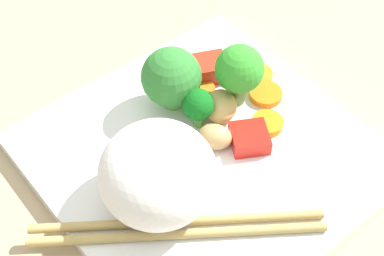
# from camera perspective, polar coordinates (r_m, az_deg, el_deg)

# --- Properties ---
(ground_plane) EXTENTS (1.10, 1.10, 0.02)m
(ground_plane) POSITION_cam_1_polar(r_m,az_deg,el_deg) (0.51, 1.16, -4.06)
(ground_plane) COLOR tan
(square_plate) EXTENTS (0.27, 0.27, 0.01)m
(square_plate) POSITION_cam_1_polar(r_m,az_deg,el_deg) (0.50, 1.19, -2.91)
(square_plate) COLOR white
(square_plate) RESTS_ON ground_plane
(rice_mound) EXTENTS (0.13, 0.13, 0.07)m
(rice_mound) POSITION_cam_1_polar(r_m,az_deg,el_deg) (0.44, -3.43, -4.53)
(rice_mound) COLOR white
(rice_mound) RESTS_ON square_plate
(broccoli_floret_0) EXTENTS (0.03, 0.03, 0.04)m
(broccoli_floret_0) POSITION_cam_1_polar(r_m,az_deg,el_deg) (0.49, 0.60, 2.24)
(broccoli_floret_0) COLOR #53993D
(broccoli_floret_0) RESTS_ON square_plate
(broccoli_floret_1) EXTENTS (0.05, 0.05, 0.06)m
(broccoli_floret_1) POSITION_cam_1_polar(r_m,az_deg,el_deg) (0.51, -2.07, 4.98)
(broccoli_floret_1) COLOR #55A042
(broccoli_floret_1) RESTS_ON square_plate
(broccoli_floret_2) EXTENTS (0.04, 0.04, 0.07)m
(broccoli_floret_2) POSITION_cam_1_polar(r_m,az_deg,el_deg) (0.50, 4.74, 5.72)
(broccoli_floret_2) COLOR #5F8F48
(broccoli_floret_2) RESTS_ON square_plate
(carrot_slice_0) EXTENTS (0.03, 0.03, 0.01)m
(carrot_slice_0) POSITION_cam_1_polar(r_m,az_deg,el_deg) (0.54, 7.34, 3.36)
(carrot_slice_0) COLOR orange
(carrot_slice_0) RESTS_ON square_plate
(carrot_slice_1) EXTENTS (0.03, 0.03, 0.01)m
(carrot_slice_1) POSITION_cam_1_polar(r_m,az_deg,el_deg) (0.51, 7.50, 0.45)
(carrot_slice_1) COLOR orange
(carrot_slice_1) RESTS_ON square_plate
(carrot_slice_2) EXTENTS (0.04, 0.04, 0.01)m
(carrot_slice_2) POSITION_cam_1_polar(r_m,az_deg,el_deg) (0.56, 6.53, 5.26)
(carrot_slice_2) COLOR orange
(carrot_slice_2) RESTS_ON square_plate
(carrot_slice_3) EXTENTS (0.03, 0.03, 0.01)m
(carrot_slice_3) POSITION_cam_1_polar(r_m,az_deg,el_deg) (0.54, 1.05, 3.77)
(carrot_slice_3) COLOR orange
(carrot_slice_3) RESTS_ON square_plate
(pepper_chunk_0) EXTENTS (0.04, 0.04, 0.02)m
(pepper_chunk_0) POSITION_cam_1_polar(r_m,az_deg,el_deg) (0.55, 1.86, 5.97)
(pepper_chunk_0) COLOR red
(pepper_chunk_0) RESTS_ON square_plate
(pepper_chunk_1) EXTENTS (0.04, 0.04, 0.01)m
(pepper_chunk_1) POSITION_cam_1_polar(r_m,az_deg,el_deg) (0.50, 5.73, -1.01)
(pepper_chunk_1) COLOR red
(pepper_chunk_1) RESTS_ON square_plate
(chicken_piece_0) EXTENTS (0.03, 0.03, 0.02)m
(chicken_piece_0) POSITION_cam_1_polar(r_m,az_deg,el_deg) (0.55, 4.29, 5.94)
(chicken_piece_0) COLOR tan
(chicken_piece_0) RESTS_ON square_plate
(chicken_piece_1) EXTENTS (0.04, 0.03, 0.02)m
(chicken_piece_1) POSITION_cam_1_polar(r_m,az_deg,el_deg) (0.49, 2.11, -0.70)
(chicken_piece_1) COLOR tan
(chicken_piece_1) RESTS_ON square_plate
(chicken_piece_2) EXTENTS (0.05, 0.05, 0.02)m
(chicken_piece_2) POSITION_cam_1_polar(r_m,az_deg,el_deg) (0.51, 2.86, 2.16)
(chicken_piece_2) COLOR tan
(chicken_piece_2) RESTS_ON square_plate
(chopstick_pair) EXTENTS (0.15, 0.19, 0.01)m
(chopstick_pair) POSITION_cam_1_polar(r_m,az_deg,el_deg) (0.45, -1.46, -9.88)
(chopstick_pair) COLOR tan
(chopstick_pair) RESTS_ON square_plate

